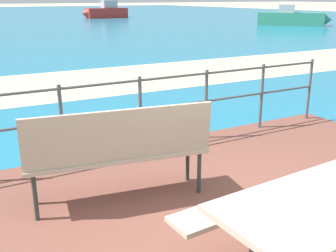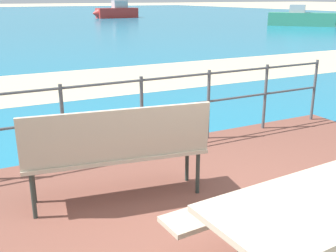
{
  "view_description": "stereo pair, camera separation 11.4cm",
  "coord_description": "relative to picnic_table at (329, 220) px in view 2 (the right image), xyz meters",
  "views": [
    {
      "loc": [
        -2.02,
        -2.0,
        1.94
      ],
      "look_at": [
        -0.01,
        1.67,
        0.6
      ],
      "focal_mm": 43.1,
      "sensor_mm": 36.0,
      "label": 1
    },
    {
      "loc": [
        -1.92,
        -2.05,
        1.94
      ],
      "look_at": [
        -0.01,
        1.67,
        0.6
      ],
      "focal_mm": 43.1,
      "sensor_mm": 36.0,
      "label": 2
    }
  ],
  "objects": [
    {
      "name": "boat_mid",
      "position": [
        11.71,
        35.67,
        -0.07
      ],
      "size": [
        4.4,
        1.39,
        1.57
      ],
      "rotation": [
        0.0,
        0.0,
        3.19
      ],
      "color": "red",
      "rests_on": "sea_water"
    },
    {
      "name": "picnic_table",
      "position": [
        0.0,
        0.0,
        0.0
      ],
      "size": [
        1.72,
        1.52,
        0.74
      ],
      "rotation": [
        0.0,
        0.0,
        0.06
      ],
      "color": "#BCAD93",
      "rests_on": "patio_paving"
    },
    {
      "name": "boat_far",
      "position": [
        19.38,
        19.66,
        -0.13
      ],
      "size": [
        4.1,
        4.28,
        1.41
      ],
      "rotation": [
        0.0,
        0.0,
        5.47
      ],
      "color": "#338466",
      "rests_on": "sea_water"
    },
    {
      "name": "beach_strip",
      "position": [
        0.05,
        7.77,
        -0.63
      ],
      "size": [
        54.04,
        4.15,
        0.01
      ],
      "primitive_type": "cube",
      "rotation": [
        0.0,
        0.0,
        -0.01
      ],
      "color": "beige",
      "rests_on": "ground"
    },
    {
      "name": "railing_fence",
      "position": [
        0.05,
        2.98,
        0.02
      ],
      "size": [
        5.94,
        0.04,
        0.95
      ],
      "color": "#4C5156",
      "rests_on": "patio_paving"
    },
    {
      "name": "patio_paving",
      "position": [
        0.05,
        0.57,
        -0.6
      ],
      "size": [
        6.4,
        5.2,
        0.06
      ],
      "primitive_type": "cube",
      "color": "brown",
      "rests_on": "ground"
    },
    {
      "name": "park_bench",
      "position": [
        -0.7,
        1.82,
        -0.01
      ],
      "size": [
        1.76,
        0.68,
        0.95
      ],
      "rotation": [
        0.0,
        0.0,
        2.98
      ],
      "color": "#BCAD93",
      "rests_on": "patio_paving"
    }
  ]
}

